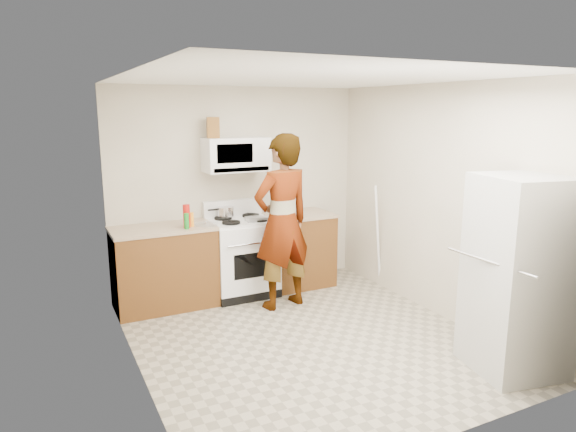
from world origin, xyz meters
TOP-DOWN VIEW (x-y plane):
  - floor at (0.00, 0.00)m, footprint 3.60×3.60m
  - back_wall at (0.00, 1.79)m, footprint 3.20×0.02m
  - right_wall at (1.59, 0.00)m, footprint 0.02×3.60m
  - cabinet_left at (-1.04, 1.49)m, footprint 1.12×0.62m
  - counter_left at (-1.04, 1.49)m, footprint 1.14×0.64m
  - cabinet_right at (0.68, 1.49)m, footprint 0.80×0.62m
  - counter_right at (0.68, 1.49)m, footprint 0.82×0.64m
  - gas_range at (-0.10, 1.48)m, footprint 0.76×0.65m
  - microwave at (-0.10, 1.61)m, footprint 0.76×0.38m
  - person at (0.17, 0.90)m, footprint 0.79×0.59m
  - fridge at (1.33, -1.30)m, footprint 0.83×0.83m
  - kettle at (0.67, 1.68)m, footprint 0.20×0.20m
  - jug at (-0.37, 1.62)m, footprint 0.17×0.17m
  - saucepan at (-0.23, 1.66)m, footprint 0.24×0.24m
  - tray at (0.04, 1.33)m, footprint 0.26×0.18m
  - bottle_spray at (-0.80, 1.35)m, footprint 0.09×0.09m
  - bottle_hot_sauce at (-0.73, 1.38)m, footprint 0.05×0.05m
  - bottle_green_cap at (-0.82, 1.28)m, footprint 0.07×0.07m
  - pot_lid at (-0.57, 1.37)m, footprint 0.27×0.27m
  - broom at (1.52, 0.94)m, footprint 0.26×0.17m

SIDE VIEW (x-z plane):
  - floor at x=0.00m, z-range 0.00..0.00m
  - cabinet_left at x=-1.04m, z-range 0.00..0.90m
  - cabinet_right at x=0.68m, z-range 0.00..0.90m
  - gas_range at x=-0.10m, z-range -0.08..1.05m
  - broom at x=1.52m, z-range 0.01..1.33m
  - fridge at x=1.33m, z-range 0.00..1.70m
  - counter_left at x=-1.04m, z-range 0.90..0.93m
  - counter_right at x=0.68m, z-range 0.90..0.93m
  - pot_lid at x=-0.57m, z-range 0.94..0.95m
  - tray at x=0.04m, z-range 0.93..0.98m
  - person at x=0.17m, z-range 0.00..1.98m
  - saucepan at x=-0.23m, z-range 0.95..1.06m
  - bottle_hot_sauce at x=-0.73m, z-range 0.94..1.09m
  - bottle_green_cap at x=-0.82m, z-range 0.94..1.11m
  - kettle at x=0.67m, z-range 0.94..1.12m
  - bottle_spray at x=-0.80m, z-range 0.94..1.19m
  - back_wall at x=0.00m, z-range 0.00..2.50m
  - right_wall at x=1.59m, z-range 0.00..2.50m
  - microwave at x=-0.10m, z-range 1.50..1.90m
  - jug at x=-0.37m, z-range 1.90..2.14m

